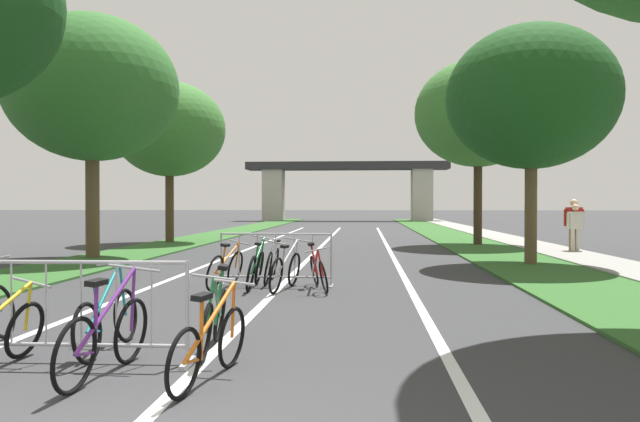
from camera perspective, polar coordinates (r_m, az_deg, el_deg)
grass_verge_left at (r=30.68m, az=-9.96°, el=-2.32°), size 2.58×65.45×0.05m
grass_verge_right at (r=30.05m, az=12.32°, el=-2.39°), size 2.58×65.45×0.05m
sidewalk_path_right at (r=30.43m, az=16.43°, el=-2.33°), size 1.82×65.45×0.08m
lane_stripe_center at (r=21.98m, az=-0.07°, el=-3.55°), size 0.14×37.86×0.01m
lane_stripe_right_lane at (r=21.94m, az=6.52°, el=-3.56°), size 0.14×37.86×0.01m
lane_stripe_left_lane at (r=22.31m, az=-6.55°, el=-3.49°), size 0.14×37.86×0.01m
overpass_bridge at (r=57.08m, az=2.58°, el=2.80°), size 19.01×2.89×5.57m
tree_left_cypress_far at (r=19.25m, az=-20.79°, el=10.77°), size 5.03×5.03×7.17m
tree_left_oak_near at (r=25.82m, az=-14.08°, el=7.50°), size 4.60×4.60×6.67m
tree_right_oak_mid at (r=16.98m, az=19.39°, el=10.09°), size 4.43×4.43×6.31m
tree_right_pine_far at (r=24.37m, az=14.75°, el=8.92°), size 4.89×4.89×7.22m
crowd_barrier_nearest at (r=6.70m, az=-21.69°, el=-8.88°), size 2.27×0.49×1.05m
crowd_barrier_second at (r=11.97m, az=-4.21°, el=-4.63°), size 2.27×0.48×1.05m
bicycle_green_0 at (r=6.81m, az=-10.02°, el=-10.06°), size 0.48×1.65×0.93m
bicycle_orange_1 at (r=5.68m, az=-10.36°, el=-12.30°), size 0.53×1.60×0.89m
bicycle_red_2 at (r=11.44m, az=-0.18°, el=-5.72°), size 0.55×1.68×0.88m
bicycle_purple_3 at (r=6.07m, az=-19.63°, el=-11.19°), size 0.56×1.68×1.02m
bicycle_silver_5 at (r=11.36m, az=-3.26°, el=-5.64°), size 0.67×1.77×0.97m
bicycle_white_6 at (r=12.47m, az=-4.57°, el=-5.05°), size 0.52×1.78×0.93m
bicycle_teal_7 at (r=7.09m, az=-19.50°, el=-9.65°), size 0.55×1.61×0.97m
bicycle_green_10 at (r=11.65m, az=-6.12°, el=-5.47°), size 0.53×1.68×1.01m
bicycle_orange_11 at (r=11.78m, az=-8.93°, el=-5.41°), size 0.63×1.67×0.91m
pedestrian_pushing_bike at (r=21.71m, az=22.92°, el=-0.80°), size 0.64×0.33×1.78m
pedestrian_in_red_jacket at (r=21.50m, az=23.03°, el=-1.08°), size 0.58×0.33×1.62m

